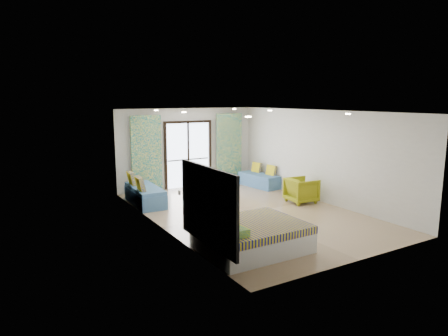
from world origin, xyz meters
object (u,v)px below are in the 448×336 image
daybed_left (145,194)px  daybed_right (259,180)px  bed (251,236)px  coffee_table (200,184)px  armchair (301,189)px

daybed_left → daybed_right: daybed_left is taller
bed → coffee_table: bearing=75.2°
daybed_left → bed: bearing=-79.5°
bed → coffee_table: coffee_table is taller
bed → coffee_table: (1.22, 4.62, 0.07)m
armchair → bed: bearing=130.1°
coffee_table → armchair: size_ratio=0.88×
bed → armchair: size_ratio=2.51×
bed → armchair: 4.12m
bed → coffee_table: size_ratio=2.87×
daybed_left → armchair: daybed_left is taller
coffee_table → daybed_right: bearing=2.4°
coffee_table → armchair: 3.16m
bed → daybed_right: daybed_right is taller
coffee_table → daybed_left: bearing=-176.4°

